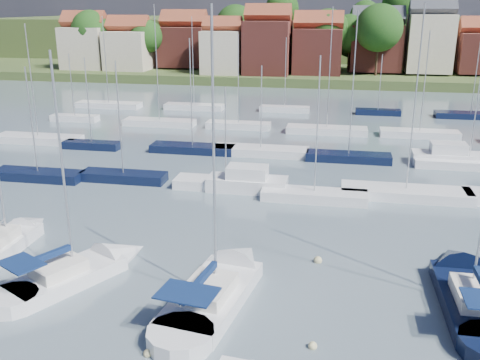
# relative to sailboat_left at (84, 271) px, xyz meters

# --- Properties ---
(ground) EXTENTS (260.00, 260.00, 0.00)m
(ground) POSITION_rel_sailboat_left_xyz_m (12.25, 37.26, -0.36)
(ground) COLOR #4E626A
(ground) RESTS_ON ground
(sailboat_left) EXTENTS (7.52, 10.74, 14.54)m
(sailboat_left) POSITION_rel_sailboat_left_xyz_m (0.00, 0.00, 0.00)
(sailboat_left) COLOR silver
(sailboat_left) RESTS_ON ground
(sailboat_centre) EXTENTS (5.17, 12.96, 17.08)m
(sailboat_centre) POSITION_rel_sailboat_left_xyz_m (8.57, 0.02, -0.01)
(sailboat_centre) COLOR silver
(sailboat_centre) RESTS_ON ground
(sailboat_navy) EXTENTS (3.52, 12.65, 17.40)m
(sailboat_navy) POSITION_rel_sailboat_left_xyz_m (22.22, 2.12, -0.01)
(sailboat_navy) COLOR black
(sailboat_navy) RESTS_ON ground
(sailboat_far) EXTENTS (2.61, 9.23, 12.29)m
(sailboat_far) POSITION_rel_sailboat_left_xyz_m (-6.90, 3.25, -0.02)
(sailboat_far) COLOR silver
(sailboat_far) RESTS_ON ground
(buoy_b) EXTENTS (0.42, 0.42, 0.42)m
(buoy_b) POSITION_rel_sailboat_left_xyz_m (6.44, -6.64, -0.36)
(buoy_b) COLOR beige
(buoy_b) RESTS_ON ground
(buoy_c) EXTENTS (0.43, 0.43, 0.43)m
(buoy_c) POSITION_rel_sailboat_left_xyz_m (6.21, -4.69, -0.36)
(buoy_c) COLOR #D85914
(buoy_c) RESTS_ON ground
(buoy_d) EXTENTS (0.44, 0.44, 0.44)m
(buoy_d) POSITION_rel_sailboat_left_xyz_m (13.98, -4.61, -0.36)
(buoy_d) COLOR beige
(buoy_d) RESTS_ON ground
(buoy_e) EXTENTS (0.55, 0.55, 0.55)m
(buoy_e) POSITION_rel_sailboat_left_xyz_m (13.77, 4.50, -0.36)
(buoy_e) COLOR beige
(buoy_e) RESTS_ON ground
(marina_field) EXTENTS (79.62, 41.41, 15.93)m
(marina_field) POSITION_rel_sailboat_left_xyz_m (14.15, 32.41, 0.07)
(marina_field) COLOR silver
(marina_field) RESTS_ON ground
(far_shore_town) EXTENTS (212.46, 90.00, 22.27)m
(far_shore_town) POSITION_rel_sailboat_left_xyz_m (14.47, 129.93, 4.25)
(far_shore_town) COLOR #435028
(far_shore_town) RESTS_ON ground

